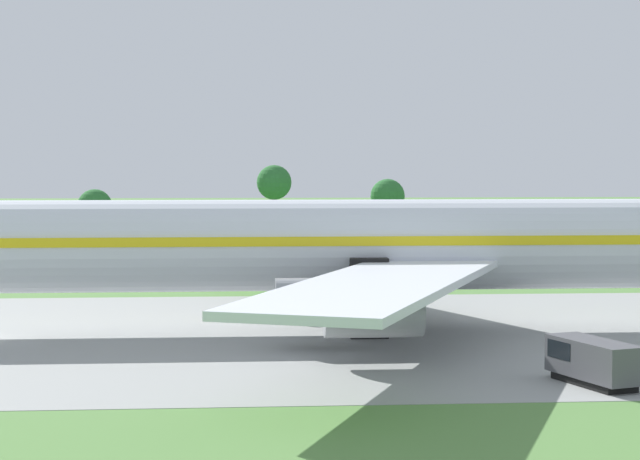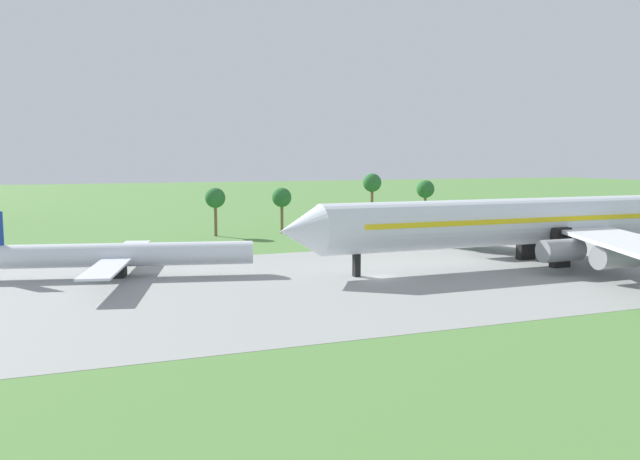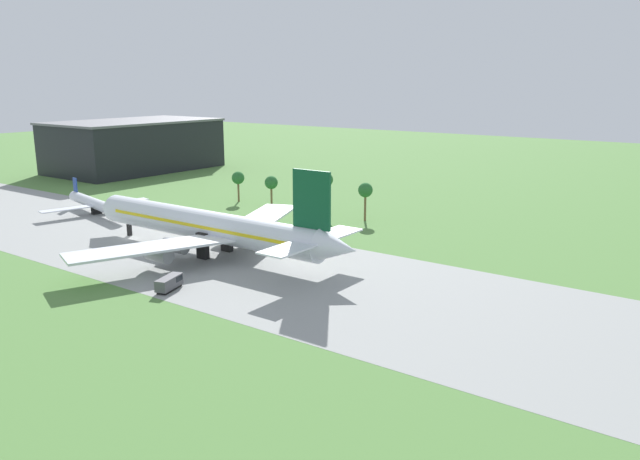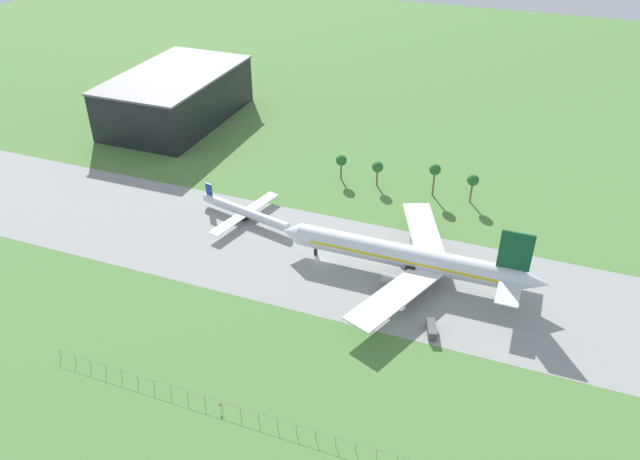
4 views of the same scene
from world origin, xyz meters
The scene contains 5 objects.
ground_plane centered at (0.00, 0.00, 0.00)m, with size 600.00×600.00×0.00m, color #517F3D.
taxiway_strip centered at (0.00, 0.00, 0.01)m, with size 320.00×44.00×0.02m.
jet_airliner centered at (23.73, 1.63, 5.64)m, with size 69.49×60.27×18.91m.
regional_aircraft centered at (-28.18, 11.23, 2.59)m, with size 30.82×27.92×7.86m.
palm_tree_row centered at (11.37, 45.44, 7.41)m, with size 46.09×3.60×10.93m.
Camera 2 is at (-31.33, -64.45, 13.84)m, focal length 35.00 mm.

